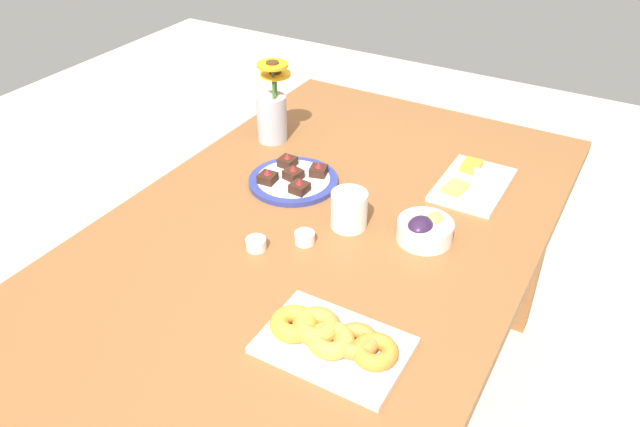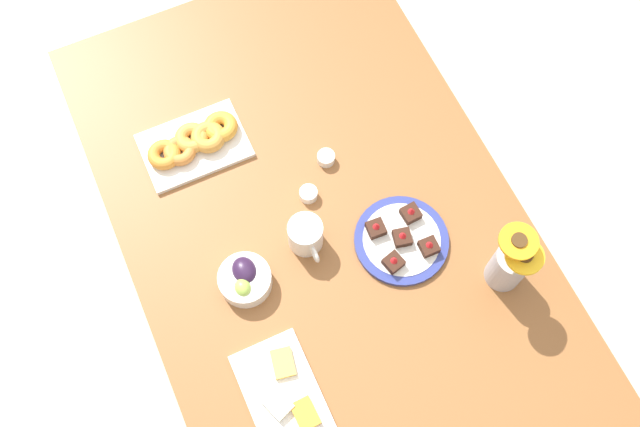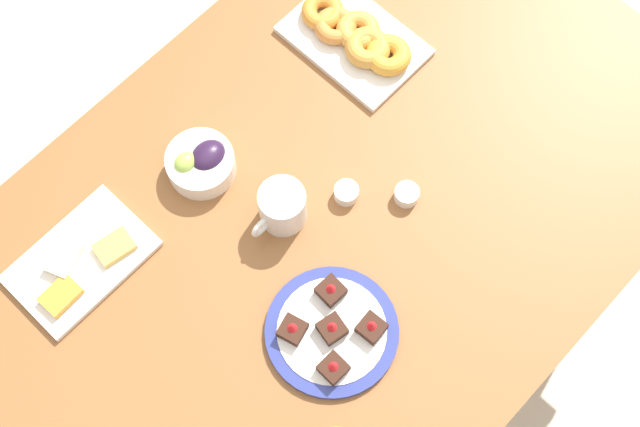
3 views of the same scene
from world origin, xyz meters
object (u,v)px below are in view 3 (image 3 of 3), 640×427
Objects in this scene: jam_cup_berry at (407,194)px; dessert_plate at (332,331)px; grape_bowl at (201,163)px; cheese_platter at (80,262)px; coffee_mug at (282,207)px; croissant_platter at (356,37)px; dining_table at (320,236)px; jam_cup_honey at (347,193)px.

jam_cup_berry is 0.20× the size of dessert_plate.
jam_cup_berry is (-0.23, 0.33, -0.01)m from grape_bowl.
grape_bowl is 0.29m from cheese_platter.
coffee_mug is 0.44× the size of croissant_platter.
dining_table is 0.24m from dessert_plate.
coffee_mug is 0.48× the size of cheese_platter.
jam_cup_honey is 0.27m from dessert_plate.
dining_table is 0.28m from grape_bowl.
jam_cup_berry is at bearing 145.99° from cheese_platter.
grape_bowl reaches higher than dessert_plate.
jam_cup_berry is at bearing 142.92° from coffee_mug.
croissant_platter is 0.34m from jam_cup_honey.
cheese_platter is 0.49m from dessert_plate.
coffee_mug is 0.24m from jam_cup_berry.
dining_table is 0.41m from croissant_platter.
dining_table is at bearing -0.76° from jam_cup_honey.
jam_cup_berry is at bearing 58.61° from croissant_platter.
jam_cup_berry is at bearing 124.92° from grape_bowl.
cheese_platter is at bearing -62.11° from dessert_plate.
cheese_platter is 0.71m from croissant_platter.
dining_table is 6.57× the size of dessert_plate.
coffee_mug is at bearing 22.95° from croissant_platter.
coffee_mug reaches higher than jam_cup_honey.
dessert_plate is (0.29, 0.08, -0.00)m from jam_cup_berry.
croissant_platter is 5.92× the size of jam_cup_berry.
coffee_mug is at bearing 101.45° from grape_bowl.
jam_cup_berry is (-0.15, 0.09, 0.10)m from dining_table.
grape_bowl is 0.51× the size of cheese_platter.
grape_bowl is 0.47× the size of croissant_platter.
cheese_platter reaches higher than jam_cup_honey.
coffee_mug is at bearing -114.37° from dessert_plate.
jam_cup_honey and jam_cup_berry have the same top height.
cheese_platter is 0.91× the size of croissant_platter.
jam_cup_honey is at bearing 122.06° from grape_bowl.
dessert_plate is at bearing 15.07° from jam_cup_berry.
dessert_plate is (0.14, 0.16, 0.10)m from dining_table.
dessert_plate reaches higher than cheese_platter.
dessert_plate is at bearing 49.18° from dining_table.
cheese_platter is 5.42× the size of jam_cup_berry.
dining_table is 0.15m from coffee_mug.
jam_cup_honey is at bearing 179.24° from dining_table.
croissant_platter is (-0.41, 0.02, -0.01)m from grape_bowl.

